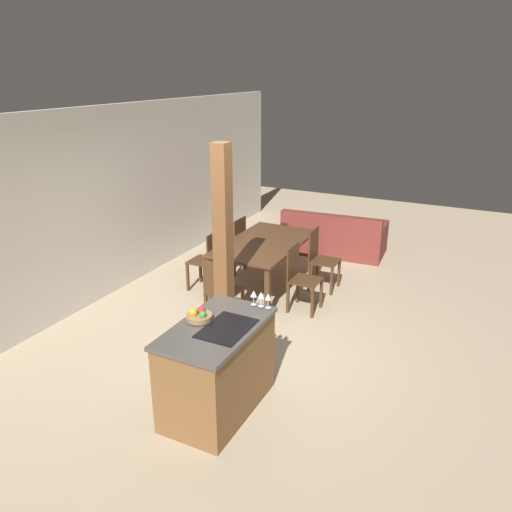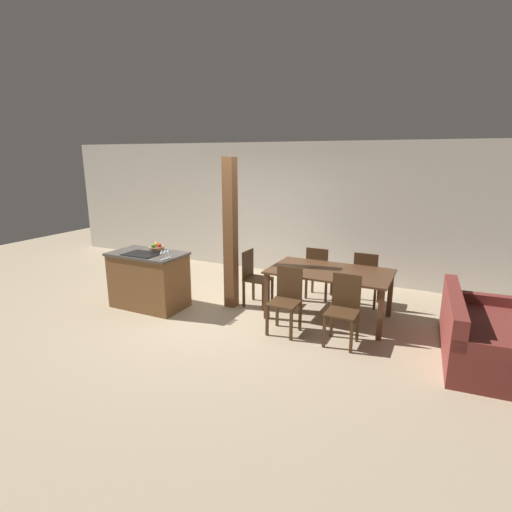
% 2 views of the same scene
% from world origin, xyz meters
% --- Properties ---
extents(ground_plane, '(16.00, 16.00, 0.00)m').
position_xyz_m(ground_plane, '(0.00, 0.00, 0.00)').
color(ground_plane, tan).
extents(wall_back, '(11.20, 0.08, 2.70)m').
position_xyz_m(wall_back, '(0.00, 2.61, 1.35)').
color(wall_back, silver).
rests_on(wall_back, ground_plane).
extents(kitchen_island, '(1.22, 0.71, 0.92)m').
position_xyz_m(kitchen_island, '(-1.13, -0.25, 0.46)').
color(kitchen_island, brown).
rests_on(kitchen_island, ground_plane).
extents(fruit_bowl, '(0.25, 0.25, 0.12)m').
position_xyz_m(fruit_bowl, '(-1.11, -0.04, 0.96)').
color(fruit_bowl, '#99704C').
rests_on(fruit_bowl, kitchen_island).
extents(wine_glass_near, '(0.07, 0.07, 0.16)m').
position_xyz_m(wine_glass_near, '(-0.60, -0.53, 1.04)').
color(wine_glass_near, silver).
rests_on(wine_glass_near, kitchen_island).
extents(wine_glass_middle, '(0.07, 0.07, 0.16)m').
position_xyz_m(wine_glass_middle, '(-0.60, -0.45, 1.04)').
color(wine_glass_middle, silver).
rests_on(wine_glass_middle, kitchen_island).
extents(wine_glass_far, '(0.07, 0.07, 0.16)m').
position_xyz_m(wine_glass_far, '(-0.60, -0.37, 1.04)').
color(wine_glass_far, silver).
rests_on(wine_glass_far, kitchen_island).
extents(dining_table, '(1.80, 1.04, 0.75)m').
position_xyz_m(dining_table, '(1.65, 0.59, 0.66)').
color(dining_table, '#51331E').
rests_on(dining_table, ground_plane).
extents(dining_chair_near_left, '(0.40, 0.40, 0.92)m').
position_xyz_m(dining_chair_near_left, '(1.25, -0.16, 0.49)').
color(dining_chair_near_left, '#472D19').
rests_on(dining_chair_near_left, ground_plane).
extents(dining_chair_near_right, '(0.40, 0.40, 0.92)m').
position_xyz_m(dining_chair_near_right, '(2.06, -0.16, 0.49)').
color(dining_chair_near_right, '#472D19').
rests_on(dining_chair_near_right, ground_plane).
extents(dining_chair_far_left, '(0.40, 0.40, 0.92)m').
position_xyz_m(dining_chair_far_left, '(1.25, 1.33, 0.49)').
color(dining_chair_far_left, '#472D19').
rests_on(dining_chair_far_left, ground_plane).
extents(dining_chair_far_right, '(0.40, 0.40, 0.92)m').
position_xyz_m(dining_chair_far_right, '(2.06, 1.33, 0.49)').
color(dining_chair_far_right, '#472D19').
rests_on(dining_chair_far_right, ground_plane).
extents(dining_chair_head_end, '(0.40, 0.40, 0.92)m').
position_xyz_m(dining_chair_head_end, '(0.38, 0.59, 0.49)').
color(dining_chair_head_end, '#472D19').
rests_on(dining_chair_head_end, ground_plane).
extents(couch, '(1.02, 1.84, 0.79)m').
position_xyz_m(couch, '(3.68, 0.15, 0.27)').
color(couch, maroon).
rests_on(couch, ground_plane).
extents(timber_post, '(0.18, 0.18, 2.42)m').
position_xyz_m(timber_post, '(0.07, 0.36, 1.21)').
color(timber_post, brown).
rests_on(timber_post, ground_plane).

